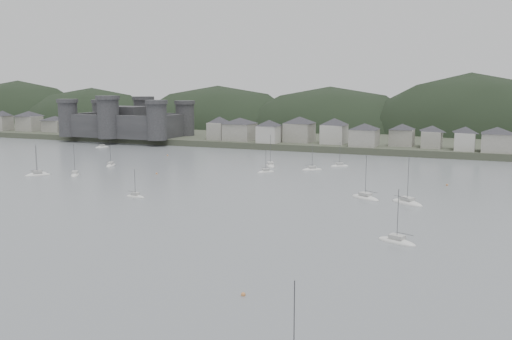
% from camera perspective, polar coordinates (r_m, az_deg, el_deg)
% --- Properties ---
extents(ground, '(900.00, 900.00, 0.00)m').
position_cam_1_polar(ground, '(98.88, -17.30, -9.53)').
color(ground, slate).
rests_on(ground, ground).
extents(far_shore_land, '(900.00, 250.00, 3.00)m').
position_cam_1_polar(far_shore_land, '(372.61, 13.23, 4.03)').
color(far_shore_land, '#383D2D').
rests_on(far_shore_land, ground).
extents(forested_ridge, '(851.55, 103.94, 102.57)m').
position_cam_1_polar(forested_ridge, '(347.94, 13.23, 1.59)').
color(forested_ridge, black).
rests_on(forested_ridge, ground).
extents(castle, '(66.00, 43.00, 20.00)m').
position_cam_1_polar(castle, '(310.43, -13.11, 4.90)').
color(castle, '#313133').
rests_on(castle, far_shore_land).
extents(waterfront_town, '(451.48, 28.46, 12.92)m').
position_cam_1_polar(waterfront_town, '(255.88, 20.28, 3.31)').
color(waterfront_town, gray).
rests_on(waterfront_town, far_shore_land).
extents(moored_fleet, '(249.03, 174.37, 13.61)m').
position_cam_1_polar(moored_fleet, '(155.82, -4.33, -2.47)').
color(moored_fleet, silver).
rests_on(moored_fleet, ground).
extents(mooring_buoys, '(158.62, 136.37, 0.70)m').
position_cam_1_polar(mooring_buoys, '(158.41, -1.97, -2.27)').
color(mooring_buoys, '#CB8043').
rests_on(mooring_buoys, ground).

